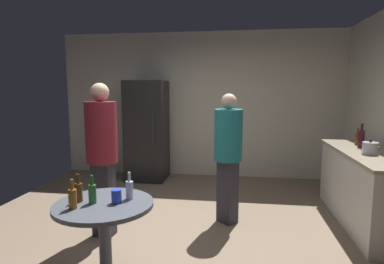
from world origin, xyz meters
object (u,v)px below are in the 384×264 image
Objects in this scene: refrigerator at (147,131)px; wine_bottle_on_counter at (361,138)px; beer_bottle_green at (92,193)px; person_in_teal_shirt at (228,149)px; plastic_cup_blue at (116,196)px; kettle at (370,148)px; beer_bottle_clear at (129,189)px; beer_bottle_amber at (73,198)px; person_in_maroon_shirt at (102,148)px; foreground_table at (104,215)px; beer_bottle_on_counter at (357,138)px; beer_bottle_brown at (79,192)px.

wine_bottle_on_counter is at bearing -21.11° from refrigerator.
beer_bottle_green is 1.82m from person_in_teal_shirt.
plastic_cup_blue is (0.68, -3.22, -0.11)m from refrigerator.
beer_bottle_clear is (-2.40, -1.41, -0.15)m from kettle.
refrigerator is 3.28m from beer_bottle_green.
beer_bottle_amber is at bearing -142.94° from beer_bottle_clear.
wine_bottle_on_counter is 1.77m from person_in_teal_shirt.
beer_bottle_clear is 0.13m from plastic_cup_blue.
kettle is 3.23m from beer_bottle_amber.
person_in_maroon_shirt reaches higher than wine_bottle_on_counter.
foreground_table is at bearing 31.16° from person_in_maroon_shirt.
beer_bottle_amber is 1.00× the size of beer_bottle_green.
refrigerator is at bearing 162.49° from beer_bottle_on_counter.
foreground_table is 3.48× the size of beer_bottle_green.
plastic_cup_blue is at bearing 2.44° from beer_bottle_brown.
kettle is 0.15× the size of person_in_teal_shirt.
person_in_maroon_shirt is at bearing -160.74° from wine_bottle_on_counter.
refrigerator is 16.36× the size of plastic_cup_blue.
beer_bottle_brown is 1.00× the size of beer_bottle_clear.
plastic_cup_blue is at bearing 36.66° from person_in_maroon_shirt.
beer_bottle_amber is 1.99m from person_in_teal_shirt.
wine_bottle_on_counter is (3.22, -1.24, 0.12)m from refrigerator.
plastic_cup_blue is (-0.07, -0.11, -0.03)m from beer_bottle_clear.
beer_bottle_on_counter is at bearing 38.86° from beer_bottle_green.
refrigerator is 5.81× the size of wine_bottle_on_counter.
beer_bottle_brown is at bearing 19.30° from person_in_maroon_shirt.
person_in_maroon_shirt reaches higher than beer_bottle_green.
person_in_teal_shirt reaches higher than plastic_cup_blue.
person_in_teal_shirt is (0.77, 1.36, 0.11)m from beer_bottle_clear.
person_in_maroon_shirt is at bearing 126.45° from beer_bottle_clear.
beer_bottle_on_counter is at bearing 40.46° from plastic_cup_blue.
beer_bottle_amber is 0.17m from beer_bottle_green.
wine_bottle_on_counter reaches higher than beer_bottle_green.
beer_bottle_green is 1.00× the size of beer_bottle_clear.
beer_bottle_on_counter is 3.38m from plastic_cup_blue.
refrigerator reaches higher than person_in_teal_shirt.
beer_bottle_on_counter is 3.70m from beer_bottle_amber.
beer_bottle_green is (-2.66, -1.54, -0.15)m from kettle.
beer_bottle_clear is 1.01m from person_in_maroon_shirt.
wine_bottle_on_counter is 1.35× the size of beer_bottle_brown.
plastic_cup_blue is (0.19, 0.03, -0.03)m from beer_bottle_green.
foreground_table is at bearing -146.64° from beer_bottle_clear.
person_in_maroon_shirt is (-0.33, 0.94, 0.19)m from beer_bottle_green.
foreground_table is at bearing -79.89° from refrigerator.
foreground_table is 3.48× the size of beer_bottle_amber.
plastic_cup_blue is at bearing 12.38° from person_in_teal_shirt.
person_in_teal_shirt is at bearing 55.37° from beer_bottle_green.
beer_bottle_green is at bearing -149.92° from kettle.
beer_bottle_amber is at bearing -139.63° from foreground_table.
beer_bottle_green is 1.01m from person_in_maroon_shirt.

